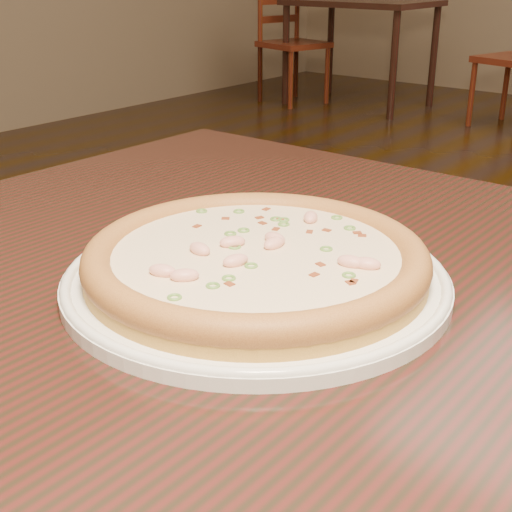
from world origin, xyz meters
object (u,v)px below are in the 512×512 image
Objects in this scene: plate at (256,278)px; bg_table_left at (361,14)px; chair_a at (289,42)px; hero_table at (391,400)px; pizza at (256,259)px.

plate is 0.35× the size of bg_table_left.
hero_table is at bearing -52.66° from chair_a.
chair_a is (-0.48, -0.21, -0.22)m from bg_table_left.
hero_table is 3.86× the size of pizza.
hero_table and bg_table_left have the same top height.
hero_table is 1.26× the size of chair_a.
pizza is 0.33× the size of chair_a.
hero_table is 3.43× the size of plate.
plate is 1.12× the size of pizza.
chair_a is at bearing 125.89° from pizza.
plate is 0.02m from pizza.
chair_a is at bearing 125.89° from plate.
hero_table is 4.90m from bg_table_left.
pizza reaches higher than bg_table_left.
hero_table is at bearing -58.69° from bg_table_left.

